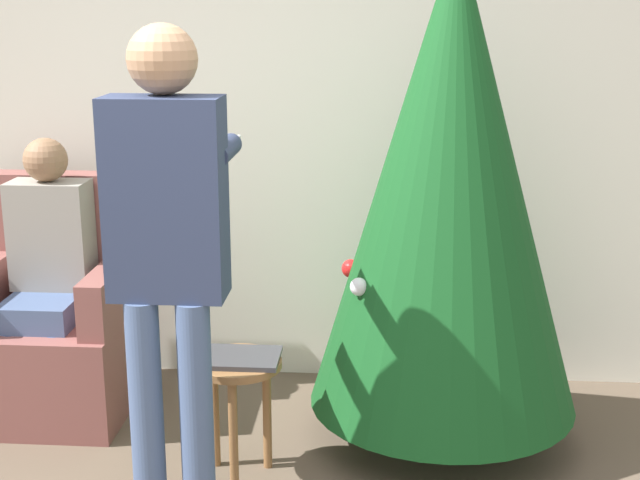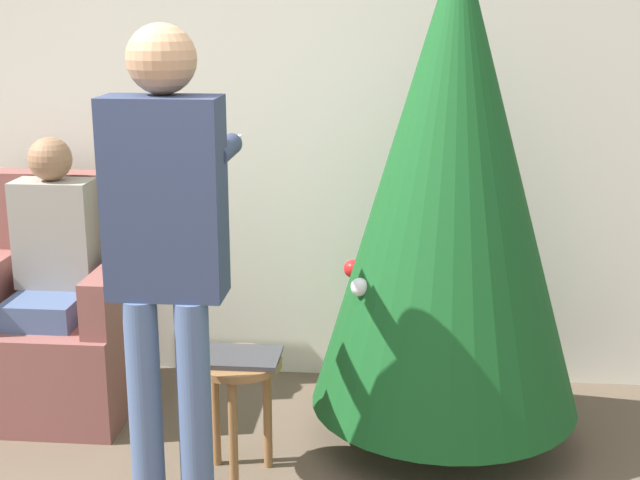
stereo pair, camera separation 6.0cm
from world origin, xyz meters
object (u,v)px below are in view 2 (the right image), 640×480
Objects in this scene: person_seated at (51,264)px; person_standing at (166,236)px; armchair at (60,329)px; christmas_tree at (451,180)px; side_stool at (238,382)px.

person_standing is (0.79, -0.89, 0.38)m from person_seated.
person_standing is at bearing -49.34° from armchair.
christmas_tree is at bearing -7.01° from armchair.
person_seated is at bearing -90.00° from armchair.
side_stool is (0.96, -0.55, -0.31)m from person_seated.
person_seated is at bearing 174.03° from christmas_tree.
christmas_tree reaches higher than armchair.
person_standing reaches higher than person_seated.
person_standing is 0.79m from side_stool.
side_stool is at bearing 63.55° from person_standing.
armchair is 0.85× the size of person_seated.
person_standing is 3.61× the size of side_stool.
person_seated is at bearing 131.69° from person_standing.
side_stool is (0.17, 0.34, -0.69)m from person_standing.
person_seated is 2.56× the size of side_stool.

